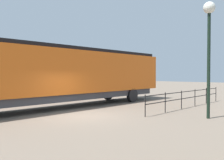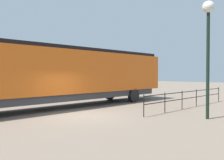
% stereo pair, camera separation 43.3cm
% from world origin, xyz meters
% --- Properties ---
extents(ground_plane, '(120.00, 120.00, 0.00)m').
position_xyz_m(ground_plane, '(0.00, 0.00, 0.00)').
color(ground_plane, '#756656').
extents(locomotive, '(3.02, 18.09, 4.04)m').
position_xyz_m(locomotive, '(-3.48, 1.84, 2.28)').
color(locomotive, orange).
rests_on(locomotive, ground_plane).
extents(lamp_post, '(0.59, 0.59, 5.89)m').
position_xyz_m(lamp_post, '(5.24, 3.85, 4.44)').
color(lamp_post, black).
rests_on(lamp_post, ground_plane).
extents(platform_fence, '(0.05, 10.23, 1.18)m').
position_xyz_m(platform_fence, '(2.64, 7.12, 0.77)').
color(platform_fence, black).
rests_on(platform_fence, ground_plane).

